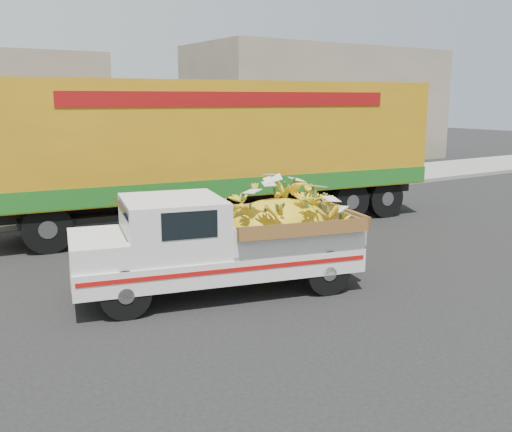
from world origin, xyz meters
TOP-DOWN VIEW (x-y plane):
  - ground at (0.00, 0.00)m, footprint 100.00×100.00m
  - curb at (0.00, 7.68)m, footprint 60.00×0.25m
  - sidewalk at (0.00, 9.78)m, footprint 60.00×4.00m
  - building_right at (14.00, 16.68)m, footprint 14.00×6.00m
  - pickup_truck at (-1.11, 0.44)m, footprint 5.21×2.93m
  - semi_trailer at (1.26, 5.23)m, footprint 12.05×4.10m

SIDE VIEW (x-z plane):
  - ground at x=0.00m, z-range 0.00..0.00m
  - sidewalk at x=0.00m, z-range 0.00..0.14m
  - curb at x=0.00m, z-range 0.00..0.15m
  - pickup_truck at x=-1.11m, z-range 0.06..1.79m
  - semi_trailer at x=1.26m, z-range 0.22..4.02m
  - building_right at x=14.00m, z-range 0.00..6.00m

